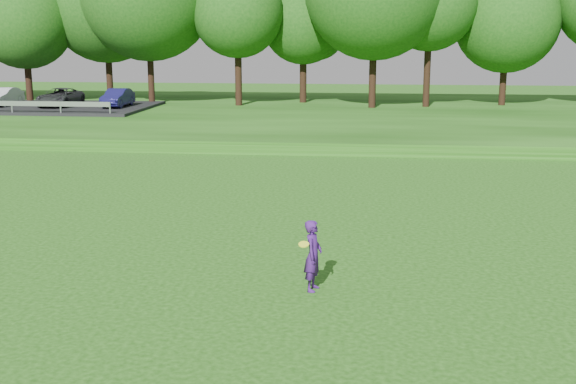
# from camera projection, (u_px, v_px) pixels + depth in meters

# --- Properties ---
(ground) EXTENTS (140.00, 140.00, 0.00)m
(ground) POSITION_uv_depth(u_px,v_px,m) (230.00, 306.00, 14.80)
(ground) COLOR #17420C
(ground) RESTS_ON ground
(berm) EXTENTS (130.00, 30.00, 0.60)m
(berm) POSITION_uv_depth(u_px,v_px,m) (328.00, 115.00, 47.75)
(berm) COLOR #17420C
(berm) RESTS_ON ground
(walking_path) EXTENTS (130.00, 1.60, 0.04)m
(walking_path) POSITION_uv_depth(u_px,v_px,m) (310.00, 152.00, 34.21)
(walking_path) COLOR gray
(walking_path) RESTS_ON ground
(woman) EXTENTS (0.53, 0.72, 1.56)m
(woman) POSITION_uv_depth(u_px,v_px,m) (313.00, 255.00, 15.55)
(woman) COLOR #40176A
(woman) RESTS_ON ground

